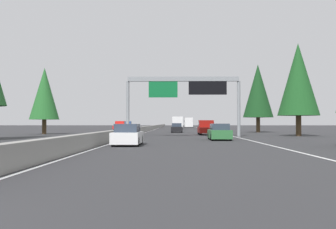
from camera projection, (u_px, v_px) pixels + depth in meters
ground_plane at (146, 132)px, 65.46m from camera, size 320.00×320.00×0.00m
median_barrier at (152, 128)px, 85.46m from camera, size 180.00×0.56×0.90m
shoulder_stripe_right at (210, 131)px, 75.21m from camera, size 160.00×0.16×0.01m
shoulder_stripe_median at (151, 131)px, 75.45m from camera, size 160.00×0.16×0.01m
sign_gantry_overhead at (185, 89)px, 43.24m from camera, size 0.50×12.68×6.65m
sedan_mid_right at (128, 135)px, 26.75m from camera, size 4.40×1.80×1.47m
sedan_near_center at (219, 132)px, 34.94m from camera, size 4.40×1.80×1.47m
pickup_far_left at (206, 128)px, 49.89m from camera, size 5.60×2.00×1.86m
bus_far_center at (188, 122)px, 126.09m from camera, size 11.50×2.55×3.10m
minivan_distant_b at (178, 124)px, 133.61m from camera, size 5.00×1.95×1.69m
sedan_mid_center at (177, 126)px, 107.26m from camera, size 4.40×1.80×1.47m
box_truck_far_right at (177, 122)px, 92.94m from camera, size 8.50×2.40×2.95m
sedan_mid_left at (177, 128)px, 62.05m from camera, size 4.40×1.80×1.47m
oncoming_near at (120, 126)px, 79.54m from camera, size 5.60×2.00×1.86m
oncoming_far at (127, 125)px, 92.24m from camera, size 5.60×2.00×1.86m
conifer_right_near at (298, 79)px, 45.23m from camera, size 4.76×4.76×10.81m
conifer_right_mid at (258, 91)px, 62.51m from camera, size 4.80×4.80×10.91m
conifer_left_near at (44, 94)px, 52.77m from camera, size 3.96×3.96×9.01m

